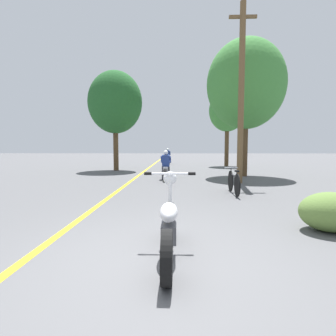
% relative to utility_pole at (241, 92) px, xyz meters
% --- Properties ---
extents(ground_plane, '(120.00, 120.00, 0.00)m').
position_rel_utility_pole_xyz_m(ground_plane, '(-2.93, -7.60, -3.72)').
color(ground_plane, '#515154').
extents(lane_stripe_center, '(0.14, 48.00, 0.01)m').
position_rel_utility_pole_xyz_m(lane_stripe_center, '(-4.63, 4.49, -3.72)').
color(lane_stripe_center, yellow).
rests_on(lane_stripe_center, ground).
extents(utility_pole, '(1.10, 0.24, 7.26)m').
position_rel_utility_pole_xyz_m(utility_pole, '(0.00, 0.00, 0.00)').
color(utility_pole, brown).
rests_on(utility_pole, ground).
extents(roadside_tree_right_near, '(3.91, 3.52, 6.91)m').
position_rel_utility_pole_xyz_m(roadside_tree_right_near, '(0.85, 2.64, 0.92)').
color(roadside_tree_right_near, '#513A23').
rests_on(roadside_tree_right_near, ground).
extents(roadside_tree_right_far, '(2.84, 2.55, 5.97)m').
position_rel_utility_pole_xyz_m(roadside_tree_right_far, '(1.31, 9.84, 0.58)').
color(roadside_tree_right_far, '#513A23').
rests_on(roadside_tree_right_far, ground).
extents(roadside_tree_left, '(3.41, 3.07, 6.29)m').
position_rel_utility_pole_xyz_m(roadside_tree_left, '(-6.52, 5.77, 0.58)').
color(roadside_tree_left, '#513A23').
rests_on(roadside_tree_left, ground).
extents(roadside_bush, '(1.10, 0.88, 0.70)m').
position_rel_utility_pole_xyz_m(roadside_bush, '(0.12, -6.29, -3.37)').
color(roadside_bush, '#5B7A38').
rests_on(roadside_bush, ground).
extents(motorcycle_foreground, '(0.77, 1.96, 1.12)m').
position_rel_utility_pole_xyz_m(motorcycle_foreground, '(-2.72, -7.46, -3.28)').
color(motorcycle_foreground, black).
rests_on(motorcycle_foreground, ground).
extents(motorcycle_rider_lead, '(0.50, 2.08, 1.35)m').
position_rel_utility_pole_xyz_m(motorcycle_rider_lead, '(-3.12, 1.07, -3.21)').
color(motorcycle_rider_lead, black).
rests_on(motorcycle_rider_lead, ground).
extents(motorcycle_rider_far, '(0.50, 1.99, 1.40)m').
position_rel_utility_pole_xyz_m(motorcycle_rider_far, '(-3.41, 12.23, -3.20)').
color(motorcycle_rider_far, black).
rests_on(motorcycle_rider_far, ground).
extents(bicycle_parked, '(0.44, 1.68, 0.82)m').
position_rel_utility_pole_xyz_m(bicycle_parked, '(-0.80, -2.61, -3.34)').
color(bicycle_parked, black).
rests_on(bicycle_parked, ground).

